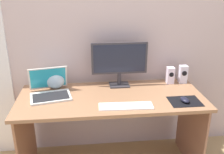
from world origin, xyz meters
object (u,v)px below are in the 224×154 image
at_px(speaker_near_monitor, 170,75).
at_px(fishbowl, 55,79).
at_px(keyboard_external, 126,106).
at_px(monitor, 119,62).
at_px(speaker_right, 183,74).
at_px(laptop, 50,90).
at_px(mouse, 185,100).

height_order(speaker_near_monitor, fishbowl, fishbowl).
height_order(fishbowl, keyboard_external, fishbowl).
distance_m(monitor, keyboard_external, 0.48).
bearing_deg(speaker_right, laptop, -172.50).
distance_m(speaker_near_monitor, laptop, 1.10).
height_order(monitor, fishbowl, monitor).
distance_m(laptop, fishbowl, 0.17).
bearing_deg(laptop, mouse, -12.70).
relative_size(monitor, mouse, 5.02).
bearing_deg(mouse, keyboard_external, 176.98).
bearing_deg(mouse, fishbowl, 152.75).
xyz_separation_m(monitor, laptop, (-0.61, -0.15, -0.19)).
bearing_deg(fishbowl, speaker_right, 0.10).
height_order(monitor, keyboard_external, monitor).
height_order(speaker_right, laptop, laptop).
bearing_deg(keyboard_external, monitor, 91.55).
xyz_separation_m(fishbowl, keyboard_external, (0.57, -0.43, -0.08)).
distance_m(keyboard_external, mouse, 0.48).
xyz_separation_m(speaker_right, keyboard_external, (-0.61, -0.43, -0.08)).
bearing_deg(speaker_near_monitor, laptop, -171.66).
xyz_separation_m(laptop, keyboard_external, (0.61, -0.27, -0.04)).
distance_m(fishbowl, keyboard_external, 0.72).
relative_size(fishbowl, keyboard_external, 0.42).
distance_m(speaker_near_monitor, keyboard_external, 0.66).
bearing_deg(fishbowl, mouse, -20.92).
xyz_separation_m(laptop, fishbowl, (0.03, 0.16, 0.04)).
bearing_deg(keyboard_external, speaker_near_monitor, 43.69).
relative_size(speaker_near_monitor, laptop, 0.41).
bearing_deg(speaker_near_monitor, speaker_right, -0.00).
bearing_deg(speaker_right, keyboard_external, -144.67).
xyz_separation_m(speaker_right, mouse, (-0.13, -0.40, -0.06)).
xyz_separation_m(speaker_near_monitor, laptop, (-1.09, -0.16, -0.03)).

